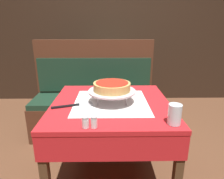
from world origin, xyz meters
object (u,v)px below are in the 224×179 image
(dining_table_front, at_px, (111,116))
(pizza_server, at_px, (74,105))
(deep_dish_pizza, at_px, (112,86))
(pepper_shaker, at_px, (94,122))
(dining_table_rear, at_px, (108,71))
(pizza_pan_stand, at_px, (112,92))
(salt_shaker, at_px, (85,122))
(condiment_caddy, at_px, (109,61))
(booth_bench, at_px, (94,107))
(water_glass_near, at_px, (175,114))

(dining_table_front, distance_m, pizza_server, 0.30)
(deep_dish_pizza, xyz_separation_m, pepper_shaker, (-0.10, -0.38, -0.09))
(pepper_shaker, bearing_deg, dining_table_front, 75.89)
(pizza_server, height_order, pepper_shaker, pepper_shaker)
(dining_table_rear, relative_size, pizza_pan_stand, 2.11)
(salt_shaker, xyz_separation_m, condiment_caddy, (0.13, 2.02, -0.00))
(pepper_shaker, bearing_deg, booth_bench, 94.41)
(dining_table_rear, distance_m, pepper_shaker, 2.04)
(pizza_server, bearing_deg, condiment_caddy, 81.71)
(deep_dish_pizza, xyz_separation_m, condiment_caddy, (-0.02, 1.63, -0.09))
(booth_bench, height_order, water_glass_near, booth_bench)
(dining_table_front, xyz_separation_m, dining_table_rear, (-0.02, 1.65, -0.01))
(dining_table_front, height_order, pizza_server, pizza_server)
(pizza_pan_stand, bearing_deg, salt_shaker, -111.67)
(salt_shaker, relative_size, pepper_shaker, 0.98)
(dining_table_front, height_order, condiment_caddy, condiment_caddy)
(dining_table_front, bearing_deg, pizza_server, -165.06)
(deep_dish_pizza, distance_m, condiment_caddy, 1.64)
(dining_table_rear, distance_m, pizza_pan_stand, 1.67)
(dining_table_rear, bearing_deg, pizza_pan_stand, -88.96)
(booth_bench, distance_m, deep_dish_pizza, 1.05)
(pizza_server, distance_m, pepper_shaker, 0.36)
(booth_bench, xyz_separation_m, pizza_pan_stand, (0.20, -0.88, 0.50))
(dining_table_rear, distance_m, condiment_caddy, 0.16)
(water_glass_near, bearing_deg, salt_shaker, -175.74)
(dining_table_front, xyz_separation_m, pizza_server, (-0.26, -0.07, 0.12))
(dining_table_rear, height_order, condiment_caddy, condiment_caddy)
(water_glass_near, bearing_deg, deep_dish_pizza, 135.54)
(deep_dish_pizza, xyz_separation_m, pizza_server, (-0.27, -0.07, -0.12))
(booth_bench, height_order, pizza_pan_stand, booth_bench)
(dining_table_rear, relative_size, deep_dish_pizza, 2.72)
(booth_bench, bearing_deg, dining_table_front, -77.48)
(deep_dish_pizza, bearing_deg, pepper_shaker, -105.32)
(dining_table_rear, xyz_separation_m, pizza_pan_stand, (0.03, -1.65, 0.21))
(pizza_server, relative_size, condiment_caddy, 1.81)
(pizza_pan_stand, height_order, pizza_server, pizza_pan_stand)
(pizza_pan_stand, bearing_deg, pizza_server, -166.47)
(booth_bench, relative_size, deep_dish_pizza, 5.41)
(deep_dish_pizza, distance_m, pizza_server, 0.30)
(deep_dish_pizza, bearing_deg, salt_shaker, -111.67)
(pizza_pan_stand, bearing_deg, condiment_caddy, 90.82)
(dining_table_front, bearing_deg, deep_dish_pizza, -34.70)
(pizza_server, bearing_deg, salt_shaker, -69.52)
(booth_bench, distance_m, condiment_caddy, 0.89)
(water_glass_near, relative_size, salt_shaker, 1.84)
(salt_shaker, distance_m, condiment_caddy, 2.02)
(pizza_server, height_order, condiment_caddy, condiment_caddy)
(dining_table_rear, height_order, pizza_pan_stand, pizza_pan_stand)
(pizza_server, height_order, water_glass_near, water_glass_near)
(dining_table_rear, height_order, salt_shaker, salt_shaker)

